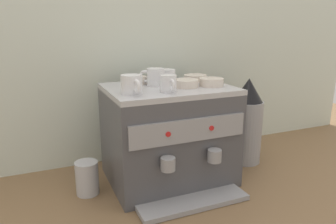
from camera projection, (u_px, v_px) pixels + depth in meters
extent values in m
plane|color=brown|center=(168.00, 177.00, 1.46)|extent=(4.00, 4.00, 0.00)
cube|color=silver|center=(143.00, 45.00, 1.60)|extent=(2.80, 0.03, 1.18)
cube|color=#4C4C51|center=(168.00, 136.00, 1.41)|extent=(0.53, 0.41, 0.41)
cube|color=#B7B7BC|center=(168.00, 89.00, 1.36)|extent=(0.53, 0.41, 0.02)
cube|color=#939399|center=(190.00, 131.00, 1.20)|extent=(0.49, 0.01, 0.09)
cylinder|color=red|center=(168.00, 134.00, 1.16)|extent=(0.02, 0.01, 0.02)
cylinder|color=red|center=(212.00, 128.00, 1.23)|extent=(0.02, 0.01, 0.02)
cube|color=#939399|center=(193.00, 202.00, 1.24)|extent=(0.45, 0.12, 0.02)
cylinder|color=#939399|center=(168.00, 164.00, 1.17)|extent=(0.06, 0.06, 0.05)
cylinder|color=#939399|center=(214.00, 156.00, 1.25)|extent=(0.06, 0.06, 0.05)
cylinder|color=white|center=(168.00, 83.00, 1.23)|extent=(0.06, 0.06, 0.07)
torus|color=white|center=(172.00, 85.00, 1.19)|extent=(0.01, 0.05, 0.05)
cylinder|color=white|center=(168.00, 76.00, 1.44)|extent=(0.07, 0.07, 0.06)
torus|color=white|center=(162.00, 77.00, 1.40)|extent=(0.05, 0.04, 0.05)
cylinder|color=white|center=(132.00, 84.00, 1.19)|extent=(0.08, 0.08, 0.07)
torus|color=white|center=(137.00, 87.00, 1.15)|extent=(0.02, 0.06, 0.06)
cylinder|color=white|center=(156.00, 77.00, 1.37)|extent=(0.08, 0.08, 0.07)
torus|color=white|center=(145.00, 76.00, 1.38)|extent=(0.05, 0.05, 0.06)
cylinder|color=beige|center=(195.00, 78.00, 1.48)|extent=(0.11, 0.11, 0.03)
cylinder|color=beige|center=(195.00, 80.00, 1.48)|extent=(0.06, 0.06, 0.01)
cylinder|color=beige|center=(137.00, 80.00, 1.42)|extent=(0.10, 0.10, 0.03)
cylinder|color=beige|center=(137.00, 83.00, 1.42)|extent=(0.05, 0.05, 0.01)
cylinder|color=beige|center=(211.00, 82.00, 1.36)|extent=(0.10, 0.10, 0.03)
cylinder|color=beige|center=(211.00, 85.00, 1.36)|extent=(0.06, 0.06, 0.01)
cylinder|color=beige|center=(185.00, 83.00, 1.33)|extent=(0.11, 0.11, 0.03)
cylinder|color=beige|center=(185.00, 86.00, 1.34)|extent=(0.06, 0.06, 0.01)
cylinder|color=#939399|center=(246.00, 132.00, 1.61)|extent=(0.16, 0.16, 0.32)
cone|color=black|center=(249.00, 90.00, 1.55)|extent=(0.14, 0.14, 0.12)
cylinder|color=#B7B7BC|center=(87.00, 178.00, 1.31)|extent=(0.10, 0.10, 0.14)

